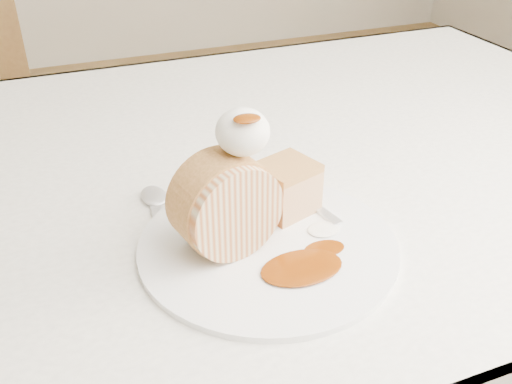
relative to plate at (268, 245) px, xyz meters
name	(u,v)px	position (x,y,z in m)	size (l,w,h in m)	color
table	(247,207)	(0.06, 0.21, -0.09)	(1.40, 0.90, 0.75)	white
plate	(268,245)	(0.00, 0.00, 0.00)	(0.28, 0.28, 0.01)	white
roulade_slice	(226,205)	(-0.04, 0.01, 0.06)	(0.11, 0.11, 0.06)	beige
cake_chunk	(286,190)	(0.05, 0.05, 0.03)	(0.06, 0.06, 0.05)	#C18649
whipped_cream	(243,132)	(-0.02, 0.02, 0.13)	(0.05, 0.05, 0.05)	white
caramel_drizzle	(247,113)	(-0.02, 0.00, 0.16)	(0.03, 0.02, 0.01)	#682904
caramel_pool	(302,267)	(0.01, -0.06, 0.01)	(0.09, 0.06, 0.00)	#682904
fork	(307,200)	(0.08, 0.06, 0.01)	(0.02, 0.17, 0.00)	silver
spoon	(164,241)	(-0.10, 0.05, 0.00)	(0.03, 0.18, 0.00)	silver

